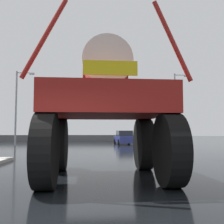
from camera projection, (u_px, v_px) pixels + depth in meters
name	position (u px, v px, depth m)	size (l,w,h in m)	color
ground_plane	(92.00, 149.00, 21.89)	(120.00, 120.00, 0.00)	black
oversize_sprayer	(105.00, 109.00, 8.35)	(4.39, 5.30, 4.84)	black
sedan_ahead	(124.00, 138.00, 30.10)	(2.22, 4.26, 1.52)	navy
traffic_signal_near_right	(177.00, 105.00, 14.18)	(0.24, 0.54, 3.91)	#A8AAAF
streetlight_far_left	(18.00, 104.00, 26.97)	(1.88, 0.24, 7.61)	#A8AAAF
streetlight_far_right	(176.00, 105.00, 29.64)	(1.67, 0.24, 7.96)	#A8AAAF
roadside_barrier	(96.00, 138.00, 38.97)	(28.49, 0.24, 0.90)	#59595B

